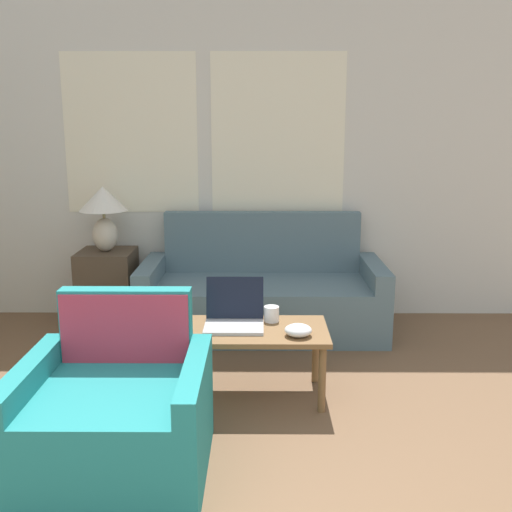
% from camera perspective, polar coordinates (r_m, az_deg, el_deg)
% --- Properties ---
extents(wall_back, '(5.87, 0.06, 2.60)m').
position_cam_1_polar(wall_back, '(5.09, -4.06, 8.81)').
color(wall_back, silver).
rests_on(wall_back, ground_plane).
extents(couch, '(1.90, 0.84, 0.92)m').
position_cam_1_polar(couch, '(4.83, 0.60, -3.89)').
color(couch, slate).
rests_on(couch, ground_plane).
extents(armchair, '(0.87, 0.81, 0.81)m').
position_cam_1_polar(armchair, '(3.04, -13.13, -14.70)').
color(armchair, teal).
rests_on(armchair, ground_plane).
extents(side_table, '(0.44, 0.44, 0.62)m').
position_cam_1_polar(side_table, '(5.07, -13.91, -2.96)').
color(side_table, '#4C3D2D').
rests_on(side_table, ground_plane).
extents(table_lamp, '(0.39, 0.39, 0.52)m').
position_cam_1_polar(table_lamp, '(4.94, -14.31, 4.40)').
color(table_lamp, beige).
rests_on(table_lamp, side_table).
extents(coffee_table, '(0.96, 0.52, 0.43)m').
position_cam_1_polar(coffee_table, '(3.63, -0.80, -7.72)').
color(coffee_table, brown).
rests_on(coffee_table, ground_plane).
extents(laptop, '(0.35, 0.33, 0.27)m').
position_cam_1_polar(laptop, '(3.65, -2.08, -5.70)').
color(laptop, '#B7B7BC').
rests_on(laptop, coffee_table).
extents(cup_navy, '(0.09, 0.09, 0.10)m').
position_cam_1_polar(cup_navy, '(3.73, 1.48, -5.54)').
color(cup_navy, white).
rests_on(cup_navy, coffee_table).
extents(snack_bowl, '(0.16, 0.16, 0.07)m').
position_cam_1_polar(snack_bowl, '(3.49, 4.04, -7.07)').
color(snack_bowl, white).
rests_on(snack_bowl, coffee_table).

